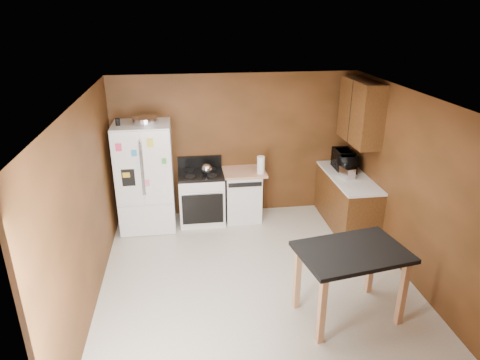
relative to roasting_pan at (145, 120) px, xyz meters
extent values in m
plane|color=beige|center=(1.48, -1.86, -1.85)|extent=(4.50, 4.50, 0.00)
plane|color=white|center=(1.48, -1.86, 0.65)|extent=(4.50, 4.50, 0.00)
plane|color=brown|center=(1.48, 0.39, -0.60)|extent=(4.20, 0.00, 4.20)
plane|color=brown|center=(1.48, -4.11, -0.60)|extent=(4.20, 0.00, 4.20)
plane|color=brown|center=(-0.62, -1.86, -0.60)|extent=(0.00, 4.50, 4.50)
plane|color=brown|center=(3.58, -1.86, -0.60)|extent=(0.00, 4.50, 4.50)
cylinder|color=silver|center=(0.00, 0.00, 0.00)|extent=(0.41, 0.41, 0.10)
cylinder|color=black|center=(-0.41, -0.06, 0.00)|extent=(0.07, 0.07, 0.11)
sphere|color=silver|center=(0.94, 0.00, -0.86)|extent=(0.18, 0.18, 0.18)
cylinder|color=white|center=(1.85, -0.06, -0.81)|extent=(0.14, 0.14, 0.30)
cylinder|color=green|center=(1.91, 0.18, -0.91)|extent=(0.12, 0.12, 0.11)
cube|color=silver|center=(3.21, -0.48, -0.86)|extent=(0.21, 0.28, 0.18)
imported|color=black|center=(3.30, -0.10, -0.80)|extent=(0.38, 0.55, 0.30)
cube|color=white|center=(-0.07, 0.01, -0.95)|extent=(0.90, 0.75, 1.80)
cube|color=white|center=(-0.29, -0.37, -0.67)|extent=(0.43, 0.02, 1.20)
cube|color=white|center=(0.16, -0.37, -0.67)|extent=(0.43, 0.02, 1.20)
cube|color=white|center=(-0.07, -0.37, -1.57)|extent=(0.88, 0.02, 0.54)
cube|color=black|center=(-0.29, -0.38, -0.80)|extent=(0.20, 0.01, 0.28)
cylinder|color=silver|center=(-0.08, -0.40, -0.65)|extent=(0.02, 0.02, 0.90)
cylinder|color=silver|center=(-0.05, -0.40, -0.65)|extent=(0.02, 0.02, 0.90)
cube|color=#F2396C|center=(-0.39, -0.40, -0.30)|extent=(0.09, 0.00, 0.12)
cube|color=#2E90C6|center=(-0.17, -0.40, -0.40)|extent=(0.08, 0.00, 0.10)
cube|color=yellow|center=(0.08, -0.40, -0.25)|extent=(0.10, 0.00, 0.13)
cube|color=green|center=(0.27, -0.40, -0.55)|extent=(0.07, 0.00, 0.09)
cube|color=gold|center=(-0.32, -0.40, -0.75)|extent=(0.11, 0.00, 0.08)
cube|color=pink|center=(-0.02, -0.40, -0.90)|extent=(0.08, 0.00, 0.11)
cube|color=white|center=(0.23, -0.40, -1.05)|extent=(0.09, 0.00, 0.10)
cube|color=#AAF8FF|center=(-0.12, -0.40, -0.60)|extent=(0.07, 0.00, 0.07)
cube|color=white|center=(0.84, 0.06, -1.43)|extent=(0.76, 0.65, 0.85)
cube|color=black|center=(0.84, 0.06, -0.98)|extent=(0.76, 0.65, 0.05)
cube|color=black|center=(0.84, 0.35, -0.85)|extent=(0.76, 0.06, 0.20)
cube|color=black|center=(0.84, -0.27, -1.47)|extent=(0.68, 0.02, 0.52)
cylinder|color=silver|center=(0.84, -0.28, -1.18)|extent=(0.62, 0.02, 0.02)
cylinder|color=black|center=(0.66, 0.22, -0.95)|extent=(0.17, 0.17, 0.02)
cylinder|color=black|center=(1.02, 0.22, -0.95)|extent=(0.17, 0.17, 0.02)
cylinder|color=black|center=(0.66, -0.10, -0.95)|extent=(0.17, 0.17, 0.02)
cylinder|color=black|center=(1.02, -0.10, -0.95)|extent=(0.17, 0.17, 0.02)
cube|color=white|center=(1.56, 0.09, -1.43)|extent=(0.60, 0.60, 0.85)
cube|color=black|center=(1.56, -0.22, -1.09)|extent=(0.56, 0.02, 0.07)
cube|color=tan|center=(1.56, 0.09, -0.98)|extent=(0.78, 0.62, 0.04)
cube|color=brown|center=(3.28, -0.41, -1.42)|extent=(0.60, 1.55, 0.86)
cube|color=white|center=(3.28, -0.41, -0.97)|extent=(0.63, 1.58, 0.04)
cube|color=brown|center=(3.41, -0.31, 0.10)|extent=(0.35, 1.05, 1.00)
cube|color=black|center=(3.23, -0.31, 0.10)|extent=(0.01, 0.01, 1.00)
cube|color=black|center=(2.45, -2.67, -0.97)|extent=(1.36, 1.02, 0.05)
cube|color=tan|center=(1.88, -2.44, -1.41)|extent=(0.08, 0.08, 0.88)
cube|color=tan|center=(2.90, -2.27, -1.41)|extent=(0.08, 0.08, 0.88)
cube|color=tan|center=(1.99, -3.07, -1.41)|extent=(0.08, 0.08, 0.88)
cube|color=tan|center=(3.01, -2.90, -1.41)|extent=(0.08, 0.08, 0.88)
camera|label=1|loc=(0.59, -6.70, 1.65)|focal=32.00mm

